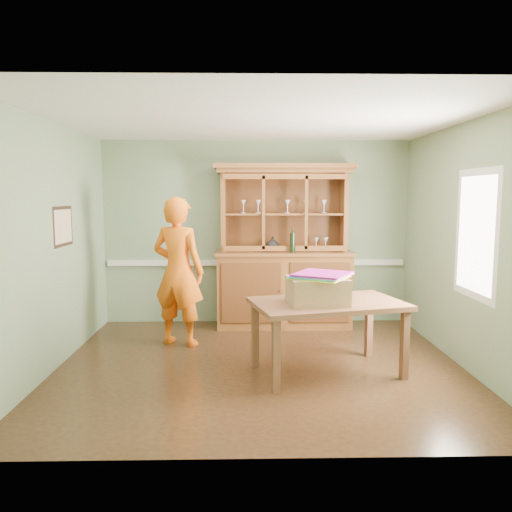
{
  "coord_description": "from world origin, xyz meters",
  "views": [
    {
      "loc": [
        -0.17,
        -5.41,
        1.9
      ],
      "look_at": [
        -0.04,
        0.4,
        1.19
      ],
      "focal_mm": 35.0,
      "sensor_mm": 36.0,
      "label": 1
    }
  ],
  "objects_px": {
    "dining_table": "(328,310)",
    "person": "(178,272)",
    "china_hutch": "(284,270)",
    "cardboard_box": "(317,291)"
  },
  "relations": [
    {
      "from": "cardboard_box",
      "to": "china_hutch",
      "type": "bearing_deg",
      "value": 95.16
    },
    {
      "from": "china_hutch",
      "to": "person",
      "type": "bearing_deg",
      "value": -147.68
    },
    {
      "from": "cardboard_box",
      "to": "person",
      "type": "distance_m",
      "value": 1.99
    },
    {
      "from": "dining_table",
      "to": "cardboard_box",
      "type": "bearing_deg",
      "value": -154.78
    },
    {
      "from": "china_hutch",
      "to": "dining_table",
      "type": "xyz_separation_m",
      "value": [
        0.32,
        -1.97,
        -0.13
      ]
    },
    {
      "from": "china_hutch",
      "to": "cardboard_box",
      "type": "height_order",
      "value": "china_hutch"
    },
    {
      "from": "china_hutch",
      "to": "cardboard_box",
      "type": "relative_size",
      "value": 3.97
    },
    {
      "from": "dining_table",
      "to": "cardboard_box",
      "type": "height_order",
      "value": "cardboard_box"
    },
    {
      "from": "dining_table",
      "to": "person",
      "type": "bearing_deg",
      "value": 133.94
    },
    {
      "from": "dining_table",
      "to": "person",
      "type": "relative_size",
      "value": 0.92
    }
  ]
}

